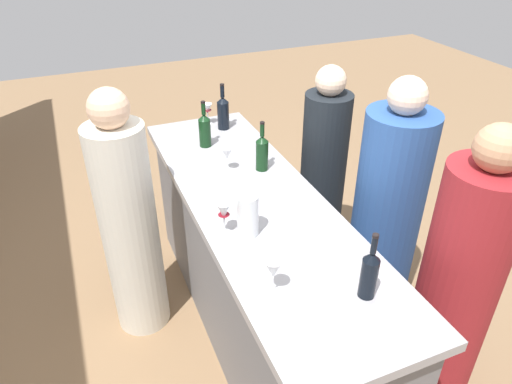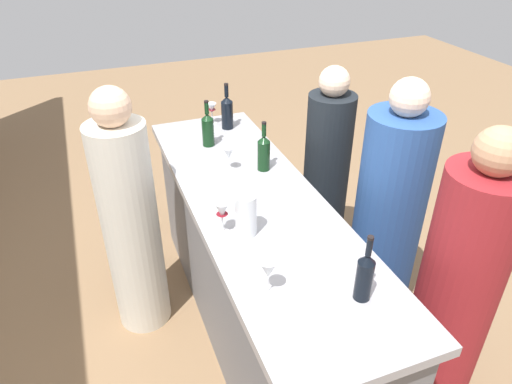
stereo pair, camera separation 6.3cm
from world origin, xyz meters
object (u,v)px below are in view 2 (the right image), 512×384
Objects in this scene: person_right_guest at (455,295)px; person_server_behind at (131,225)px; wine_glass_near_right at (268,270)px; wine_glass_far_left at (222,212)px; wine_glass_near_center at (229,154)px; wine_bottle_leftmost_near_black at (365,275)px; wine_bottle_second_left_dark_green at (264,152)px; person_left_guest at (325,180)px; person_center_guest at (387,223)px; wine_bottle_center_dark_green at (208,129)px; water_pitcher at (246,215)px; wine_bottle_second_right_near_black at (227,112)px; wine_glass_near_left at (212,109)px.

person_server_behind is (1.15, 1.38, -0.01)m from person_right_guest.
wine_glass_near_right is 1.01× the size of wine_glass_far_left.
wine_glass_near_center is 0.71m from person_server_behind.
wine_bottle_leftmost_near_black is 1.14m from wine_bottle_second_left_dark_green.
person_left_guest is 0.93× the size of person_center_guest.
person_left_guest is (0.17, -0.53, -0.40)m from wine_bottle_second_left_dark_green.
wine_bottle_center_dark_green is at bearing -6.14° from wine_glass_near_right.
water_pitcher is at bearing -115.43° from wine_glass_far_left.
wine_bottle_center_dark_green is 0.95× the size of wine_bottle_second_right_near_black.
person_right_guest reaches higher than person_server_behind.
wine_glass_far_left is at bearing 161.00° from wine_bottle_second_right_near_black.
person_center_guest is at bearing -83.71° from water_pitcher.
wine_glass_near_right is 1.51m from person_left_guest.
wine_bottle_leftmost_near_black is 1.21m from wine_glass_near_center.
water_pitcher is at bearing 150.78° from wine_bottle_second_left_dark_green.
person_server_behind is at bearing 121.89° from wine_bottle_center_dark_green.
wine_bottle_leftmost_near_black reaches higher than wine_glass_far_left.
person_server_behind is at bearing 85.61° from wine_bottle_second_left_dark_green.
water_pitcher is (0.58, 0.29, -0.01)m from wine_bottle_leftmost_near_black.
wine_glass_near_left is at bearing -8.28° from wine_glass_near_center.
wine_bottle_leftmost_near_black is 0.19× the size of person_right_guest.
wine_bottle_leftmost_near_black is 0.74m from wine_glass_far_left.
person_right_guest is (-0.58, -0.98, -0.35)m from wine_glass_far_left.
wine_glass_near_left is at bearing 7.14° from wine_bottle_second_left_dark_green.
water_pitcher is 0.88m from person_server_behind.
wine_glass_far_left is at bearing 35.43° from person_left_guest.
wine_glass_far_left is 0.78× the size of water_pitcher.
wine_bottle_center_dark_green is 0.79m from person_server_behind.
wine_glass_near_left is at bearing 36.73° from person_server_behind.
wine_bottle_center_dark_green is at bearing 26.71° from wine_bottle_second_left_dark_green.
person_server_behind is at bearing -39.11° from person_center_guest.
wine_glass_far_left is 0.11× the size of person_left_guest.
wine_glass_near_left is 0.95m from person_left_guest.
wine_bottle_leftmost_near_black is at bearing -147.67° from wine_glass_far_left.
wine_bottle_second_right_near_black is 1.25m from water_pitcher.
wine_glass_far_left is 1.19m from person_right_guest.
water_pitcher is (-1.21, 0.30, -0.02)m from wine_bottle_second_right_near_black.
wine_glass_near_left is 0.71m from wine_glass_near_center.
wine_glass_near_left is 1.76m from wine_glass_near_right.
wine_bottle_second_left_dark_green is 0.77m from wine_glass_near_left.
person_server_behind is (1.20, 0.79, -0.37)m from wine_bottle_leftmost_near_black.
wine_bottle_second_right_near_black is 1.32m from person_center_guest.
wine_bottle_second_left_dark_green reaches higher than wine_glass_near_left.
wine_bottle_leftmost_near_black is 0.99m from person_center_guest.
person_left_guest is at bearing -109.47° from wine_bottle_center_dark_green.
wine_bottle_second_left_dark_green is 1.81× the size of wine_glass_near_right.
wine_bottle_second_left_dark_green reaches higher than wine_glass_far_left.
wine_glass_far_left reaches higher than wine_glass_near_left.
wine_glass_near_left is at bearing -14.14° from wine_glass_far_left.
wine_bottle_second_right_near_black is 0.84m from person_left_guest.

